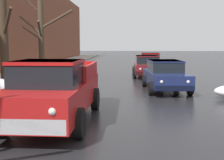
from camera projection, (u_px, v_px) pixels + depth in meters
left_sidewalk_slab at (4, 80)px, 17.42m from camera, size 3.34×80.00×0.13m
snow_bank_along_right_kerb at (64, 66)px, 23.48m from camera, size 3.14×1.10×0.84m
bare_tree_mid_block at (3, 23)px, 13.39m from camera, size 3.16×3.24×6.62m
bare_tree_far_down_block at (41, 35)px, 19.27m from camera, size 3.77×1.91×5.35m
pickup_truck_red_approaching_near_lane at (55, 91)px, 8.03m from camera, size 2.13×5.08×1.76m
sedan_darkblue_parked_kerbside_close at (165, 75)px, 13.64m from camera, size 2.02×4.28×1.42m
sedan_maroon_parked_kerbside_mid at (147, 66)px, 19.53m from camera, size 1.89×4.02×1.42m
sedan_red_parked_far_down_block at (150, 61)px, 24.96m from camera, size 2.19×4.41×1.42m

